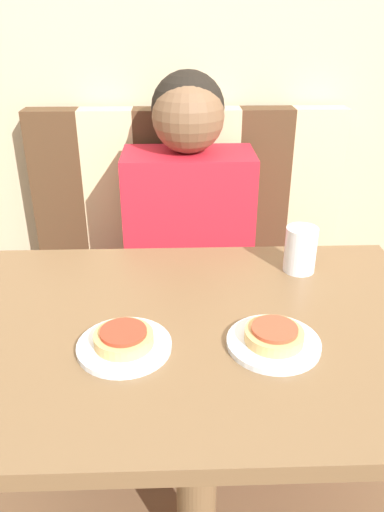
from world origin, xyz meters
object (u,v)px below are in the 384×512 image
pizza_left (124,338)px  drinking_cup (300,250)px  person (188,193)px  pizza_right (274,335)px  plate_left (124,346)px  plate_right (273,343)px

pizza_left → drinking_cup: (0.40, 0.30, 0.03)m
person → pizza_right: person is taller
pizza_right → drinking_cup: bearing=68.9°
pizza_left → drinking_cup: size_ratio=1.00×
plate_left → drinking_cup: bearing=36.9°
plate_right → drinking_cup: bearing=68.9°
person → plate_right: size_ratio=4.10×
plate_right → pizza_left: pizza_left is taller
person → pizza_left: person is taller
plate_right → drinking_cup: drinking_cup is taller
plate_right → drinking_cup: 0.33m
pizza_left → pizza_right: bearing=0.0°
plate_right → plate_left: bearing=180.0°
drinking_cup → pizza_left: bearing=-143.1°
person → plate_right: bearing=-79.1°
pizza_left → drinking_cup: drinking_cup is taller
pizza_right → plate_right: bearing=-90.0°
plate_right → pizza_right: bearing=90.0°
person → drinking_cup: person is taller
person → plate_left: bearing=-100.9°
plate_left → pizza_left: size_ratio=1.59×
person → pizza_left: size_ratio=6.53×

